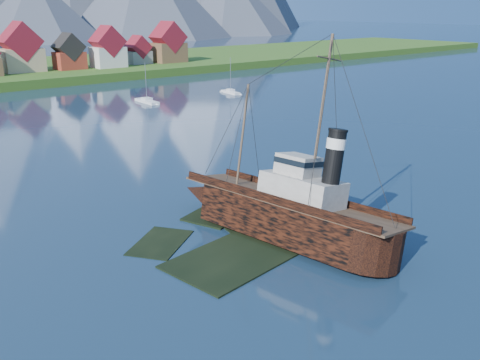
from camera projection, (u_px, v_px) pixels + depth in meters
ground at (256, 239)px, 60.70m from camera, size 1400.00×1400.00×0.00m
shoal at (256, 232)px, 63.46m from camera, size 31.71×21.24×1.14m
tugboat_wreck at (276, 210)px, 61.01m from camera, size 7.05×30.39×24.08m
sailboat_d at (231, 93)px, 161.25m from camera, size 2.98×8.32×11.10m
sailboat_e at (147, 102)px, 145.87m from camera, size 2.81×9.96×11.46m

